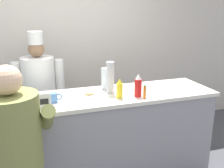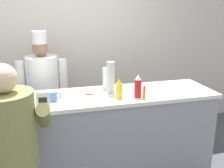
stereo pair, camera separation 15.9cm
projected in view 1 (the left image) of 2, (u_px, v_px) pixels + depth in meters
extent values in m
cube|color=beige|center=(58.00, 46.00, 3.78)|extent=(10.00, 0.06, 2.70)
cube|color=gray|center=(78.00, 143.00, 2.81)|extent=(2.96, 0.63, 0.96)
cube|color=silver|center=(76.00, 100.00, 2.67)|extent=(3.02, 0.66, 0.04)
cylinder|color=red|center=(138.00, 88.00, 2.68)|extent=(0.07, 0.07, 0.18)
cone|color=white|center=(138.00, 76.00, 2.64)|extent=(0.06, 0.06, 0.06)
cylinder|color=yellow|center=(120.00, 91.00, 2.64)|extent=(0.06, 0.06, 0.15)
cone|color=yellow|center=(120.00, 81.00, 2.61)|extent=(0.05, 0.05, 0.05)
cylinder|color=orange|center=(145.00, 92.00, 2.63)|extent=(0.03, 0.03, 0.13)
cylinder|color=#287F2D|center=(145.00, 86.00, 2.62)|extent=(0.02, 0.02, 0.01)
cylinder|color=silver|center=(106.00, 78.00, 2.95)|extent=(0.12, 0.12, 0.23)
cube|color=silver|center=(112.00, 77.00, 2.97)|extent=(0.01, 0.01, 0.14)
cylinder|color=white|center=(89.00, 95.00, 2.71)|extent=(0.22, 0.22, 0.02)
ellipsoid|color=#E0BC60|center=(89.00, 93.00, 2.70)|extent=(0.10, 0.08, 0.03)
cylinder|color=#4C7AB2|center=(53.00, 98.00, 2.53)|extent=(0.08, 0.08, 0.09)
torus|color=#4C7AB2|center=(59.00, 97.00, 2.54)|extent=(0.07, 0.01, 0.07)
cylinder|color=#B7BABF|center=(110.00, 78.00, 2.78)|extent=(0.08, 0.08, 0.33)
cylinder|color=silver|center=(110.00, 62.00, 2.73)|extent=(0.09, 0.09, 0.01)
cube|color=silver|center=(44.00, 100.00, 2.38)|extent=(0.12, 0.07, 0.14)
cube|color=black|center=(44.00, 102.00, 2.35)|extent=(0.07, 0.01, 0.05)
cylinder|color=#33384C|center=(4.00, 154.00, 2.20)|extent=(0.16, 0.42, 0.16)
cylinder|color=#33384C|center=(30.00, 150.00, 2.26)|extent=(0.16, 0.42, 0.16)
cylinder|color=olive|center=(13.00, 133.00, 1.96)|extent=(0.42, 0.42, 0.60)
cylinder|color=olive|center=(47.00, 118.00, 2.14)|extent=(0.11, 0.45, 0.36)
sphere|color=#DBB28E|center=(7.00, 80.00, 1.84)|extent=(0.22, 0.22, 0.22)
cube|color=#232328|center=(43.00, 127.00, 3.43)|extent=(0.31, 0.17, 0.75)
cube|color=white|center=(42.00, 118.00, 3.35)|extent=(0.28, 0.02, 0.45)
cylinder|color=white|center=(39.00, 79.00, 3.25)|extent=(0.40, 0.40, 0.56)
sphere|color=#8C6647|center=(36.00, 49.00, 3.15)|extent=(0.19, 0.19, 0.19)
cylinder|color=white|center=(35.00, 38.00, 3.11)|extent=(0.17, 0.17, 0.15)
cylinder|color=white|center=(17.00, 81.00, 3.17)|extent=(0.11, 0.11, 0.48)
cylinder|color=white|center=(60.00, 78.00, 3.33)|extent=(0.11, 0.11, 0.48)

